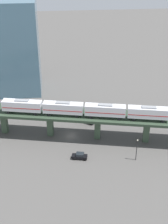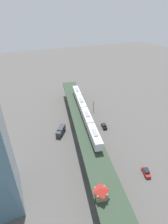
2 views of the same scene
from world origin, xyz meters
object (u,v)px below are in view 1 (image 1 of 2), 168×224
object	(u,v)px
street_lamp	(137,148)
office_tower	(18,48)
street_car_black	(80,156)
delivery_truck	(86,117)
subway_train	(84,109)

from	to	relation	value
street_lamp	office_tower	xyz separation A→B (m)	(50.85, 35.27, 13.89)
street_car_black	office_tower	world-z (taller)	office_tower
street_lamp	office_tower	bearing A→B (deg)	34.74
street_car_black	delivery_truck	xyz separation A→B (m)	(20.44, -3.99, 0.82)
street_car_black	office_tower	xyz separation A→B (m)	(48.61, 19.46, 17.06)
delivery_truck	office_tower	xyz separation A→B (m)	(28.17, 23.45, 16.24)
subway_train	office_tower	xyz separation A→B (m)	(39.00, 21.72, 7.11)
street_car_black	street_lamp	size ratio (longest dim) A/B	0.68
subway_train	street_car_black	size ratio (longest dim) A/B	10.49
subway_train	delivery_truck	world-z (taller)	subway_train
subway_train	street_lamp	size ratio (longest dim) A/B	7.09
street_lamp	office_tower	world-z (taller)	office_tower
office_tower	street_car_black	bearing A→B (deg)	-158.18
subway_train	office_tower	world-z (taller)	office_tower
street_car_black	street_lamp	xyz separation A→B (m)	(-2.24, -15.81, 3.17)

